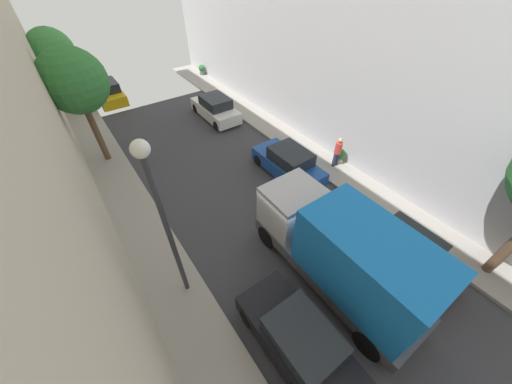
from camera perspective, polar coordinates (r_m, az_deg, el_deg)
name	(u,v)px	position (r m, az deg, el deg)	size (l,w,h in m)	color
ground	(288,235)	(12.10, 6.71, -8.96)	(32.00, 32.00, 0.00)	#38383D
sidewalk_left	(180,300)	(10.74, -15.43, -20.73)	(2.00, 44.00, 0.15)	gray
sidewalk_right	(363,189)	(14.98, 21.41, 0.56)	(2.00, 44.00, 0.15)	gray
parked_car_left_2	(299,341)	(9.30, 8.98, -28.27)	(1.78, 4.20, 1.57)	black
parked_car_left_3	(108,92)	(25.18, -28.34, 17.73)	(1.78, 4.20, 1.57)	gold
parked_car_right_2	(402,249)	(12.08, 27.98, -10.38)	(1.78, 4.20, 1.57)	maroon
parked_car_right_3	(289,164)	(14.64, 6.77, 5.89)	(1.78, 4.20, 1.57)	#194799
parked_car_right_4	(216,108)	(20.19, -8.40, 16.78)	(1.78, 4.20, 1.57)	white
delivery_truck	(343,252)	(9.76, 17.66, -11.84)	(2.26, 6.60, 3.38)	#4C4C51
pedestrian	(338,151)	(15.46, 16.59, 8.11)	(0.40, 0.36, 1.72)	#2D334C
street_tree_0	(52,51)	(23.69, -36.71, 22.36)	(2.75, 2.75, 5.38)	brown
street_tree_2	(74,82)	(16.22, -33.57, 18.51)	(3.03, 3.03, 5.91)	brown
potted_plant_0	(340,155)	(16.04, 17.01, 7.30)	(0.60, 0.60, 0.82)	#B2A899
potted_plant_1	(202,69)	(27.97, -11.18, 23.74)	(0.57, 0.57, 0.88)	slate
lamp_post	(161,211)	(7.66, -19.03, -3.82)	(0.44, 0.44, 6.19)	#333338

